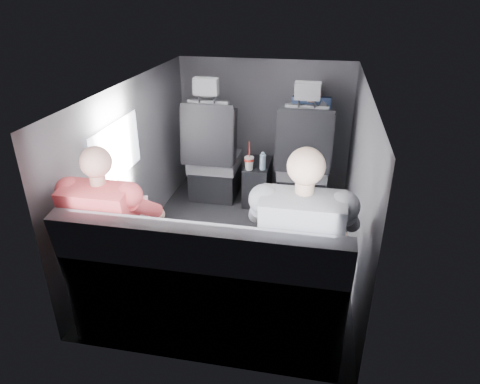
% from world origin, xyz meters
% --- Properties ---
extents(floor, '(2.60, 2.60, 0.00)m').
position_xyz_m(floor, '(0.00, 0.00, 0.00)').
color(floor, black).
rests_on(floor, ground).
extents(ceiling, '(2.60, 2.60, 0.00)m').
position_xyz_m(ceiling, '(0.00, 0.00, 1.35)').
color(ceiling, '#B2B2AD').
rests_on(ceiling, panel_back).
extents(panel_left, '(0.02, 2.60, 1.35)m').
position_xyz_m(panel_left, '(-0.90, 0.00, 0.68)').
color(panel_left, '#56565B').
rests_on(panel_left, floor).
extents(panel_right, '(0.02, 2.60, 1.35)m').
position_xyz_m(panel_right, '(0.90, 0.00, 0.68)').
color(panel_right, '#56565B').
rests_on(panel_right, floor).
extents(panel_front, '(1.80, 0.02, 1.35)m').
position_xyz_m(panel_front, '(0.00, 1.30, 0.68)').
color(panel_front, '#56565B').
rests_on(panel_front, floor).
extents(panel_back, '(1.80, 0.02, 1.35)m').
position_xyz_m(panel_back, '(0.00, -1.30, 0.68)').
color(panel_back, '#56565B').
rests_on(panel_back, floor).
extents(side_window, '(0.02, 0.75, 0.42)m').
position_xyz_m(side_window, '(-0.88, -0.30, 0.90)').
color(side_window, white).
rests_on(side_window, panel_left).
extents(seatbelt, '(0.35, 0.11, 0.59)m').
position_xyz_m(seatbelt, '(0.45, 0.67, 0.80)').
color(seatbelt, black).
rests_on(seatbelt, front_seat_right).
extents(front_seat_left, '(0.52, 0.58, 1.26)m').
position_xyz_m(front_seat_left, '(-0.45, 0.84, 0.40)').
color(front_seat_left, black).
rests_on(front_seat_left, floor).
extents(front_seat_right, '(0.52, 0.58, 1.26)m').
position_xyz_m(front_seat_right, '(0.45, 0.84, 0.40)').
color(front_seat_right, black).
rests_on(front_seat_right, floor).
extents(center_console, '(0.24, 0.48, 0.41)m').
position_xyz_m(center_console, '(0.00, 0.88, 0.20)').
color(center_console, black).
rests_on(center_console, floor).
extents(rear_bench, '(1.60, 0.57, 0.92)m').
position_xyz_m(rear_bench, '(0.00, -1.06, 0.31)').
color(rear_bench, slate).
rests_on(rear_bench, floor).
extents(soda_cup, '(0.09, 0.09, 0.28)m').
position_xyz_m(soda_cup, '(-0.06, 0.71, 0.47)').
color(soda_cup, white).
rests_on(soda_cup, center_console).
extents(water_bottle, '(0.06, 0.06, 0.17)m').
position_xyz_m(water_bottle, '(0.07, 0.74, 0.48)').
color(water_bottle, '#AACFE6').
rests_on(water_bottle, center_console).
extents(laptop_white, '(0.40, 0.40, 0.26)m').
position_xyz_m(laptop_white, '(-0.59, -0.82, 0.64)').
color(laptop_white, silver).
rests_on(laptop_white, passenger_rear_left).
extents(laptop_black, '(0.39, 0.42, 0.23)m').
position_xyz_m(laptop_black, '(0.53, -0.75, 0.63)').
color(laptop_black, black).
rests_on(laptop_black, passenger_rear_right).
extents(passenger_rear_left, '(0.50, 0.62, 1.22)m').
position_xyz_m(passenger_rear_left, '(-0.61, -0.97, 0.63)').
color(passenger_rear_left, '#323237').
rests_on(passenger_rear_left, rear_bench).
extents(passenger_rear_right, '(0.55, 0.66, 1.29)m').
position_xyz_m(passenger_rear_right, '(0.53, -0.97, 0.66)').
color(passenger_rear_right, navy).
rests_on(passenger_rear_right, rear_bench).
extents(passenger_front_right, '(0.37, 0.37, 0.71)m').
position_xyz_m(passenger_front_right, '(0.48, 1.10, 0.74)').
color(passenger_front_right, navy).
rests_on(passenger_front_right, front_seat_right).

